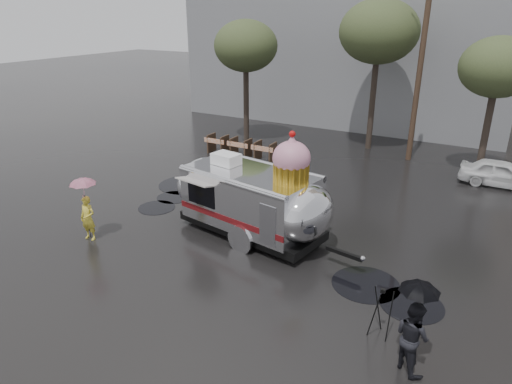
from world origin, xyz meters
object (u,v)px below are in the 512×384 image
Objects in this scene: person_right at (412,337)px; airstream_trailer at (253,197)px; tripod at (381,309)px; person_left at (88,218)px.

airstream_trailer is at bearing 5.80° from person_right.
person_right is 1.18m from tripod.
person_right is 1.29× the size of tripod.
person_right reaches higher than person_left.
airstream_trailer is 6.28m from tripod.
tripod is (-0.89, 0.77, -0.10)m from person_right.
person_left reaches higher than tripod.
airstream_trailer reaches higher than person_left.
airstream_trailer is 4.79× the size of person_left.
tripod is (5.39, -3.15, -0.68)m from airstream_trailer.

